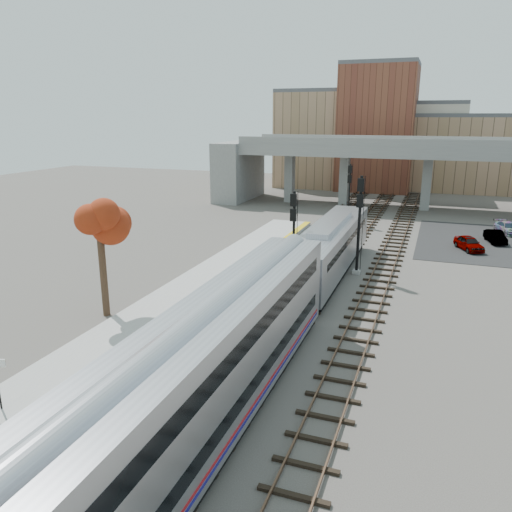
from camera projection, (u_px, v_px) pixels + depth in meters
The scene contains 16 objects.
ground at pixel (268, 333), 29.04m from camera, with size 160.00×160.00×0.00m, color #47423D.
platform at pixel (159, 314), 31.40m from camera, with size 4.50×60.00×0.35m, color #9E9E99.
yellow_strip at pixel (186, 315), 30.72m from camera, with size 0.70×60.00×0.01m, color yellow.
tracks at pixel (329, 272), 40.01m from camera, with size 10.70×95.00×0.25m.
overpass at pixel (412, 166), 66.51m from camera, with size 54.00×12.00×9.50m.
buildings_far at pixel (398, 142), 86.66m from camera, with size 43.00×21.00×20.60m.
parking_lot at pixel (491, 243), 49.71m from camera, with size 14.00×18.00×0.04m, color black.
locomotive at pixel (330, 247), 39.11m from camera, with size 3.02×19.05×4.10m.
coach at pixel (203, 378), 18.54m from camera, with size 3.03×25.00×5.00m.
signal_mast_near at pixel (293, 239), 36.58m from camera, with size 0.60×0.64×6.99m.
signal_mast_mid at pixel (359, 225), 38.83m from camera, with size 0.60×0.64×7.81m.
signal_mast_far at pixel (349, 195), 57.66m from camera, with size 0.60×0.64×6.93m.
tree at pixel (98, 217), 29.93m from camera, with size 3.60×3.60×8.55m.
car_a at pixel (469, 243), 46.72m from camera, with size 1.55×3.85×1.31m, color #99999E.
car_b at pixel (495, 237), 49.43m from camera, with size 1.29×3.69×1.22m, color #99999E.
car_c at pixel (508, 228), 53.38m from camera, with size 1.68×4.14×1.20m, color #99999E.
Camera 1 is at (8.56, -25.35, 12.17)m, focal length 35.00 mm.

